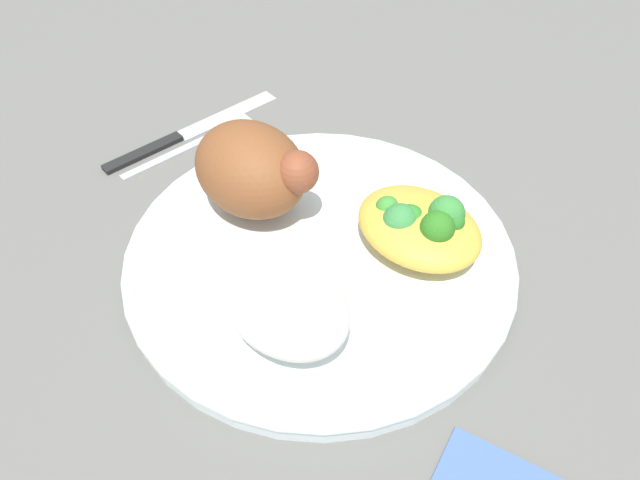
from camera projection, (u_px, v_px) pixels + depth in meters
The scene contains 7 objects.
ground_plane at pixel (320, 266), 0.50m from camera, with size 2.00×2.00×0.00m, color #615F5A.
plate at pixel (320, 257), 0.49m from camera, with size 0.30×0.30×0.02m.
roasted_chicken at pixel (253, 170), 0.49m from camera, with size 0.11×0.08×0.07m.
rice_pile at pixel (286, 306), 0.42m from camera, with size 0.09×0.07×0.04m, color silver.
mac_cheese_with_broccoli at pixel (420, 225), 0.48m from camera, with size 0.10×0.08×0.04m.
fork at pixel (198, 142), 0.60m from camera, with size 0.03×0.14×0.01m.
knife at pixel (179, 135), 0.61m from camera, with size 0.03×0.19×0.01m.
Camera 1 is at (0.23, -0.24, 0.37)m, focal length 35.71 mm.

